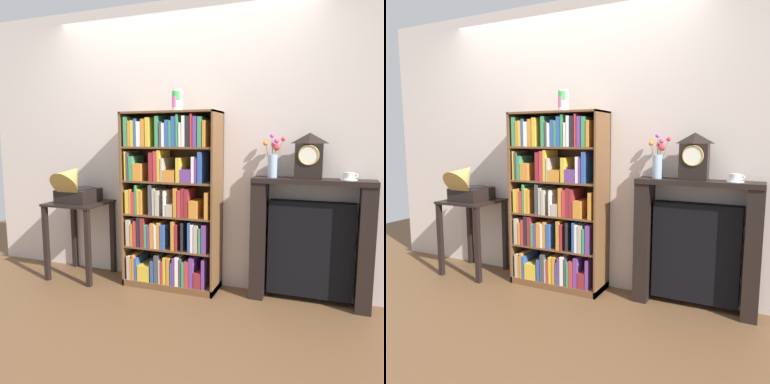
% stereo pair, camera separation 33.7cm
% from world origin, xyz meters
% --- Properties ---
extents(ground_plane, '(7.60, 6.40, 0.02)m').
position_xyz_m(ground_plane, '(0.00, 0.00, -0.01)').
color(ground_plane, brown).
extents(wall_back, '(4.60, 0.08, 2.60)m').
position_xyz_m(wall_back, '(0.13, 0.31, 1.30)').
color(wall_back, beige).
rests_on(wall_back, ground).
extents(bookshelf, '(0.88, 0.33, 1.60)m').
position_xyz_m(bookshelf, '(-0.01, 0.10, 0.76)').
color(bookshelf, brown).
rests_on(bookshelf, ground).
extents(cup_stack, '(0.09, 0.09, 0.18)m').
position_xyz_m(cup_stack, '(0.08, 0.06, 1.69)').
color(cup_stack, white).
rests_on(cup_stack, bookshelf).
extents(side_table_left, '(0.54, 0.49, 0.75)m').
position_xyz_m(side_table_left, '(-0.95, 0.03, 0.56)').
color(side_table_left, black).
rests_on(side_table_left, ground).
extents(gramophone, '(0.33, 0.46, 0.45)m').
position_xyz_m(gramophone, '(-0.95, -0.03, 0.93)').
color(gramophone, black).
rests_on(gramophone, side_table_left).
extents(fireplace_mantel, '(0.96, 0.24, 1.05)m').
position_xyz_m(fireplace_mantel, '(1.22, 0.17, 0.52)').
color(fireplace_mantel, black).
rests_on(fireplace_mantel, ground).
extents(mantel_clock, '(0.21, 0.15, 0.37)m').
position_xyz_m(mantel_clock, '(1.18, 0.15, 1.23)').
color(mantel_clock, black).
rests_on(mantel_clock, fireplace_mantel).
extents(flower_vase, '(0.19, 0.12, 0.36)m').
position_xyz_m(flower_vase, '(0.90, 0.17, 1.19)').
color(flower_vase, '#99B2D1').
rests_on(flower_vase, fireplace_mantel).
extents(teacup_with_saucer, '(0.13, 0.13, 0.06)m').
position_xyz_m(teacup_with_saucer, '(1.49, 0.16, 1.07)').
color(teacup_with_saucer, white).
rests_on(teacup_with_saucer, fireplace_mantel).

